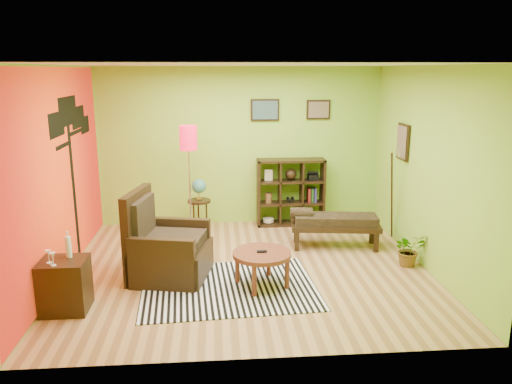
{
  "coord_description": "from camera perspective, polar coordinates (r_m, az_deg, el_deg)",
  "views": [
    {
      "loc": [
        -0.43,
        -6.57,
        2.74
      ],
      "look_at": [
        0.13,
        0.28,
        1.05
      ],
      "focal_mm": 35.0,
      "sensor_mm": 36.0,
      "label": 1
    }
  ],
  "objects": [
    {
      "name": "potted_plant",
      "position": [
        7.51,
        17.04,
        -6.68
      ],
      "size": [
        0.49,
        0.54,
        0.37
      ],
      "primitive_type": "imported",
      "rotation": [
        0.0,
        0.0,
        0.14
      ],
      "color": "#26661E",
      "rests_on": "ground"
    },
    {
      "name": "armchair",
      "position": [
        6.87,
        -10.32,
        -6.67
      ],
      "size": [
        1.15,
        1.15,
        1.19
      ],
      "color": "black",
      "rests_on": "ground"
    },
    {
      "name": "room_shell",
      "position": [
        6.66,
        -1.76,
        5.7
      ],
      "size": [
        5.04,
        4.54,
        2.82
      ],
      "color": "#8FC838",
      "rests_on": "ground"
    },
    {
      "name": "floor_lamp",
      "position": [
        7.95,
        -7.71,
        4.96
      ],
      "size": [
        0.29,
        0.29,
        1.89
      ],
      "color": "silver",
      "rests_on": "ground"
    },
    {
      "name": "side_cabinet",
      "position": [
        6.28,
        -21.01,
        -9.89
      ],
      "size": [
        0.52,
        0.48,
        0.93
      ],
      "color": "black",
      "rests_on": "ground"
    },
    {
      "name": "cube_shelf",
      "position": [
        8.96,
        4.06,
        -0.02
      ],
      "size": [
        1.2,
        0.35,
        1.2
      ],
      "color": "black",
      "rests_on": "ground"
    },
    {
      "name": "ground",
      "position": [
        7.13,
        -0.9,
        -8.78
      ],
      "size": [
        5.0,
        5.0,
        0.0
      ],
      "primitive_type": "plane",
      "color": "tan",
      "rests_on": "ground"
    },
    {
      "name": "zebra_rug",
      "position": [
        6.58,
        -3.11,
        -10.77
      ],
      "size": [
        2.33,
        1.84,
        0.01
      ],
      "primitive_type": "cube",
      "rotation": [
        0.0,
        0.0,
        0.07
      ],
      "color": "white",
      "rests_on": "ground"
    },
    {
      "name": "bench",
      "position": [
        7.93,
        8.81,
        -3.43
      ],
      "size": [
        1.43,
        0.66,
        0.64
      ],
      "color": "black",
      "rests_on": "ground"
    },
    {
      "name": "coffee_table",
      "position": [
        6.46,
        0.67,
        -7.42
      ],
      "size": [
        0.76,
        0.76,
        0.48
      ],
      "color": "brown",
      "rests_on": "ground"
    },
    {
      "name": "globe_table",
      "position": [
        8.5,
        -6.53,
        -0.03
      ],
      "size": [
        0.39,
        0.39,
        0.95
      ],
      "color": "black",
      "rests_on": "ground"
    }
  ]
}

